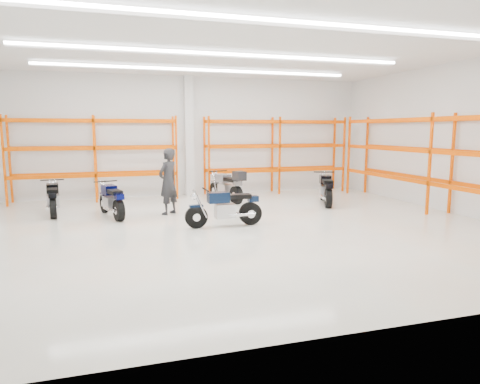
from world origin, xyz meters
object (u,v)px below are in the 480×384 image
object	(u,v)px
motorcycle_back_a	(53,199)
motorcycle_main	(227,208)
standing_man	(168,181)
motorcycle_back_b	(112,201)
motorcycle_back_d	(326,190)
structural_column	(189,136)
motorcycle_back_c	(228,187)

from	to	relation	value
motorcycle_back_a	motorcycle_main	bearing A→B (deg)	-32.92
motorcycle_main	motorcycle_back_a	world-z (taller)	motorcycle_main
motorcycle_back_a	standing_man	distance (m)	3.44
motorcycle_main	motorcycle_back_b	bearing A→B (deg)	144.33
motorcycle_back_d	structural_column	bearing A→B (deg)	140.03
motorcycle_back_a	motorcycle_back_b	world-z (taller)	motorcycle_back_b
motorcycle_main	standing_man	size ratio (longest dim) A/B	1.04
standing_man	structural_column	world-z (taller)	structural_column
structural_column	standing_man	bearing A→B (deg)	-109.67
motorcycle_back_d	motorcycle_back_a	bearing A→B (deg)	175.32
motorcycle_back_d	motorcycle_back_b	bearing A→B (deg)	-178.55
motorcycle_back_d	structural_column	xyz separation A→B (m)	(-4.03, 3.38, 1.75)
motorcycle_main	motorcycle_back_a	xyz separation A→B (m)	(-4.55, 2.95, -0.00)
motorcycle_back_c	motorcycle_back_d	size ratio (longest dim) A/B	1.06
motorcycle_back_a	motorcycle_back_d	xyz separation A→B (m)	(8.59, -0.70, 0.03)
motorcycle_back_a	motorcycle_back_c	distance (m)	5.60
motorcycle_main	structural_column	distance (m)	5.89
motorcycle_back_b	motorcycle_back_d	bearing A→B (deg)	1.45
motorcycle_back_c	motorcycle_back_b	bearing A→B (deg)	-157.66
motorcycle_back_b	motorcycle_back_c	xyz separation A→B (m)	(3.88, 1.59, 0.08)
motorcycle_main	standing_man	xyz separation A→B (m)	(-1.26, 2.07, 0.51)
motorcycle_back_c	standing_man	bearing A→B (deg)	-144.84
motorcycle_back_a	structural_column	size ratio (longest dim) A/B	0.45
motorcycle_back_a	structural_column	xyz separation A→B (m)	(4.56, 2.67, 1.78)
motorcycle_back_a	structural_column	world-z (taller)	structural_column
motorcycle_back_d	structural_column	size ratio (longest dim) A/B	0.46
standing_man	structural_column	distance (m)	3.97
motorcycle_back_b	motorcycle_back_c	size ratio (longest dim) A/B	0.91
motorcycle_back_d	standing_man	size ratio (longest dim) A/B	1.05
motorcycle_main	structural_column	bearing A→B (deg)	89.95
motorcycle_main	motorcycle_back_d	size ratio (longest dim) A/B	0.99
motorcycle_back_b	motorcycle_main	bearing A→B (deg)	-35.67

